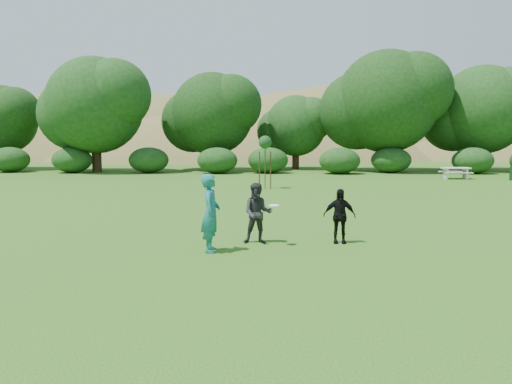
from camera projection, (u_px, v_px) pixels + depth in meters
The scene contains 9 objects.
ground at pixel (254, 249), 12.54m from camera, with size 120.00×120.00×0.00m, color #19470C.
player_teal at pixel (211, 213), 12.13m from camera, with size 0.70×0.46×1.91m, color #186A6D.
player_grey at pixel (258, 213), 13.09m from camera, with size 0.78×0.61×1.60m, color #28282B.
player_black at pixel (339, 216), 13.14m from camera, with size 0.85×0.35×1.45m, color black.
frisbee at pixel (274, 206), 12.75m from camera, with size 0.27×0.27×0.04m.
sapling at pixel (265, 144), 26.64m from camera, with size 0.70×0.70×2.85m.
picnic_table at pixel (456, 171), 33.11m from camera, with size 1.80×1.48×0.76m.
hillside at pixel (259, 227), 81.90m from camera, with size 150.00×72.00×52.00m.
tree_row at pixel (301, 111), 40.46m from camera, with size 53.92×10.38×9.62m.
Camera 1 is at (0.24, -12.31, 2.81)m, focal length 35.00 mm.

